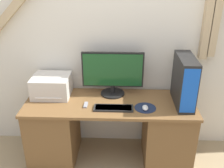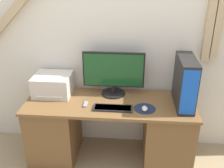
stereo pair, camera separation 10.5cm
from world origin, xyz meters
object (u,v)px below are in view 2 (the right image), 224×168
at_px(monitor, 113,72).
at_px(keyboard, 113,108).
at_px(mouse, 145,108).
at_px(computer_tower, 185,82).
at_px(printer, 53,85).
at_px(remote_control, 86,104).

xyz_separation_m(monitor, keyboard, (0.02, -0.32, -0.24)).
height_order(mouse, computer_tower, computer_tower).
distance_m(printer, remote_control, 0.46).
distance_m(mouse, remote_control, 0.59).
bearing_deg(monitor, keyboard, -86.51).
distance_m(monitor, mouse, 0.52).
bearing_deg(computer_tower, printer, 174.72).
bearing_deg(monitor, computer_tower, -14.02).
height_order(monitor, printer, monitor).
bearing_deg(mouse, computer_tower, 21.06).
relative_size(keyboard, mouse, 3.95).
xyz_separation_m(keyboard, mouse, (0.31, -0.00, 0.01)).
relative_size(monitor, keyboard, 1.68).
distance_m(monitor, keyboard, 0.40).
xyz_separation_m(mouse, computer_tower, (0.38, 0.15, 0.22)).
bearing_deg(printer, computer_tower, -5.28).
distance_m(monitor, remote_control, 0.45).
relative_size(monitor, computer_tower, 1.32).
bearing_deg(monitor, mouse, -44.62).
height_order(computer_tower, printer, computer_tower).
relative_size(mouse, printer, 0.25).
bearing_deg(remote_control, printer, 150.68).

